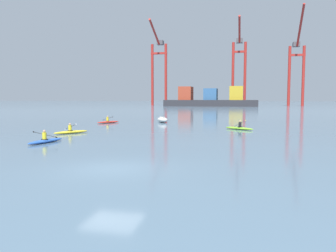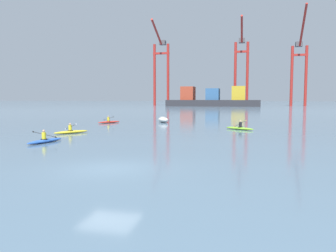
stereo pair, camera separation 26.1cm
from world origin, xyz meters
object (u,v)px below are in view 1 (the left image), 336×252
object	(u,v)px
kayak_yellow	(71,132)
kayak_red	(108,122)
container_barge	(211,100)
gantry_crane_west_mid	(239,64)
kayak_lime	(239,128)
capsized_dinghy	(162,120)
gantry_crane_east_mid	(297,64)
kayak_blue	(45,140)
gantry_crane_west	(159,65)

from	to	relation	value
kayak_yellow	kayak_red	bearing A→B (deg)	97.95
container_barge	kayak_red	xyz separation A→B (m)	(-3.98, -97.53, -2.60)
gantry_crane_west_mid	kayak_lime	size ratio (longest dim) A/B	11.87
container_barge	kayak_lime	world-z (taller)	container_barge
kayak_red	gantry_crane_west_mid	bearing A→B (deg)	82.41
container_barge	kayak_lime	size ratio (longest dim) A/B	12.07
capsized_dinghy	kayak_red	size ratio (longest dim) A/B	0.86
gantry_crane_east_mid	kayak_blue	world-z (taller)	gantry_crane_east_mid
capsized_dinghy	kayak_yellow	xyz separation A→B (m)	(-4.82, -15.67, -0.18)
gantry_crane_west_mid	capsized_dinghy	distance (m)	111.90
gantry_crane_east_mid	kayak_yellow	world-z (taller)	gantry_crane_east_mid
container_barge	kayak_yellow	bearing A→B (deg)	-91.14
gantry_crane_west	gantry_crane_west_mid	bearing A→B (deg)	7.20
kayak_red	kayak_lime	distance (m)	17.71
capsized_dinghy	gantry_crane_west_mid	bearing A→B (deg)	85.62
container_barge	kayak_red	distance (m)	97.64
container_barge	gantry_crane_west_mid	size ratio (longest dim) A/B	1.02
kayak_red	gantry_crane_west	bearing A→B (deg)	100.95
gantry_crane_west	kayak_blue	distance (m)	131.13
kayak_blue	gantry_crane_east_mid	bearing A→B (deg)	74.57
container_barge	gantry_crane_west	xyz separation A→B (m)	(-24.96, 10.85, 15.96)
kayak_yellow	kayak_lime	world-z (taller)	same
kayak_yellow	capsized_dinghy	bearing A→B (deg)	72.91
gantry_crane_east_mid	capsized_dinghy	world-z (taller)	gantry_crane_east_mid
gantry_crane_east_mid	kayak_yellow	distance (m)	130.30
capsized_dinghy	kayak_red	distance (m)	7.20
container_barge	kayak_blue	xyz separation A→B (m)	(-0.69, -116.67, -2.60)
gantry_crane_west	kayak_lime	size ratio (longest dim) A/B	11.52
gantry_crane_west_mid	kayak_red	distance (m)	115.42
gantry_crane_east_mid	kayak_lime	xyz separation A→B (m)	(-22.28, -116.19, -17.83)
kayak_red	kayak_lime	bearing A→B (deg)	-17.90
gantry_crane_west	capsized_dinghy	xyz separation A→B (m)	(27.58, -105.52, -18.39)
container_barge	kayak_lime	distance (m)	103.81
capsized_dinghy	kayak_lime	size ratio (longest dim) A/B	0.89
capsized_dinghy	kayak_blue	bearing A→B (deg)	-98.58
capsized_dinghy	kayak_lime	xyz separation A→B (m)	(10.25, -8.31, -0.18)
kayak_blue	gantry_crane_west_mid	bearing A→B (deg)	84.91
gantry_crane_west_mid	capsized_dinghy	world-z (taller)	gantry_crane_west_mid
gantry_crane_east_mid	kayak_red	xyz separation A→B (m)	(-39.13, -110.75, -17.83)
gantry_crane_west	capsized_dinghy	world-z (taller)	gantry_crane_west
gantry_crane_west	capsized_dinghy	bearing A→B (deg)	-75.35
gantry_crane_west_mid	kayak_yellow	bearing A→B (deg)	-96.02
kayak_blue	gantry_crane_west	bearing A→B (deg)	100.77
gantry_crane_west_mid	kayak_red	xyz separation A→B (m)	(-15.04, -112.93, -18.51)
gantry_crane_west	gantry_crane_east_mid	world-z (taller)	gantry_crane_east_mid
gantry_crane_east_mid	kayak_yellow	bearing A→B (deg)	-106.82
gantry_crane_west	gantry_crane_west_mid	size ratio (longest dim) A/B	0.97
capsized_dinghy	kayak_red	xyz separation A→B (m)	(-6.60, -2.86, -0.18)
gantry_crane_west_mid	container_barge	bearing A→B (deg)	-125.69
gantry_crane_east_mid	kayak_lime	world-z (taller)	gantry_crane_east_mid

